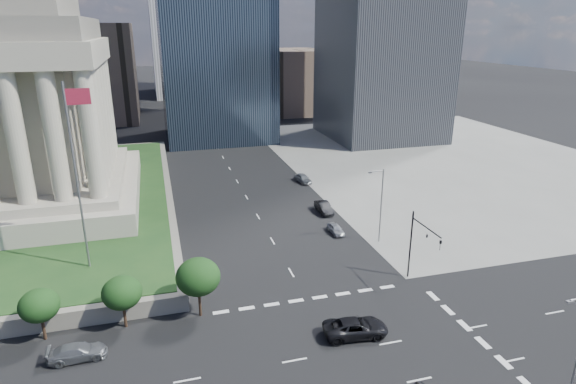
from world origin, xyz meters
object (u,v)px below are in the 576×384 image
object	(u,v)px
parked_sedan_near	(336,229)
parked_sedan_mid	(324,207)
street_lamp_north	(380,202)
suv_grey	(78,352)
parked_sedan_far	(303,178)
traffic_signal_ne	(420,241)
pickup_truck	(356,328)
flagpole	(77,168)

from	to	relation	value
parked_sedan_near	parked_sedan_mid	world-z (taller)	parked_sedan_mid
street_lamp_north	suv_grey	xyz separation A→B (m)	(-35.08, -14.82, -4.97)
street_lamp_north	suv_grey	world-z (taller)	street_lamp_north
suv_grey	parked_sedan_far	bearing A→B (deg)	-39.92
traffic_signal_ne	parked_sedan_far	bearing A→B (deg)	91.49
pickup_truck	parked_sedan_near	distance (m)	23.21
street_lamp_north	pickup_truck	world-z (taller)	street_lamp_north
street_lamp_north	suv_grey	distance (m)	38.40
flagpole	parked_sedan_far	world-z (taller)	flagpole
flagpole	traffic_signal_ne	size ratio (longest dim) A/B	2.50
pickup_truck	parked_sedan_mid	distance (m)	31.10
parked_sedan_near	parked_sedan_mid	bearing A→B (deg)	80.68
parked_sedan_far	street_lamp_north	bearing A→B (deg)	-95.17
parked_sedan_far	parked_sedan_mid	bearing A→B (deg)	-104.33
street_lamp_north	parked_sedan_far	bearing A→B (deg)	93.84
street_lamp_north	suv_grey	size ratio (longest dim) A/B	2.08
street_lamp_north	suv_grey	bearing A→B (deg)	-157.10
suv_grey	parked_sedan_far	distance (m)	53.63
parked_sedan_near	pickup_truck	bearing A→B (deg)	-108.15
traffic_signal_ne	parked_sedan_mid	distance (m)	23.86
flagpole	traffic_signal_ne	distance (m)	36.69
street_lamp_north	pickup_truck	xyz separation A→B (m)	(-10.96, -18.12, -4.83)
pickup_truck	parked_sedan_mid	world-z (taller)	pickup_truck
traffic_signal_ne	suv_grey	xyz separation A→B (m)	(-34.25, -3.51, -4.55)
flagpole	suv_grey	xyz separation A→B (m)	(0.08, -13.82, -12.42)
traffic_signal_ne	parked_sedan_far	xyz separation A→B (m)	(-1.00, 38.57, -4.48)
flagpole	parked_sedan_far	bearing A→B (deg)	40.30
pickup_truck	parked_sedan_mid	bearing A→B (deg)	-8.34
flagpole	traffic_signal_ne	bearing A→B (deg)	-16.71
traffic_signal_ne	parked_sedan_mid	size ratio (longest dim) A/B	1.66
flagpole	parked_sedan_mid	xyz separation A→B (m)	(31.91, 13.01, -12.32)
flagpole	parked_sedan_near	size ratio (longest dim) A/B	5.37
traffic_signal_ne	parked_sedan_near	world-z (taller)	traffic_signal_ne
parked_sedan_mid	parked_sedan_far	world-z (taller)	parked_sedan_mid
suv_grey	flagpole	bearing A→B (deg)	-1.27
pickup_truck	suv_grey	distance (m)	24.34
pickup_truck	suv_grey	bearing A→B (deg)	88.21
pickup_truck	parked_sedan_mid	size ratio (longest dim) A/B	1.24
pickup_truck	parked_sedan_far	xyz separation A→B (m)	(9.13, 45.39, -0.06)
pickup_truck	parked_sedan_mid	xyz separation A→B (m)	(7.71, 30.13, -0.04)
street_lamp_north	parked_sedan_mid	size ratio (longest dim) A/B	2.08
pickup_truck	parked_sedan_far	size ratio (longest dim) A/B	1.32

